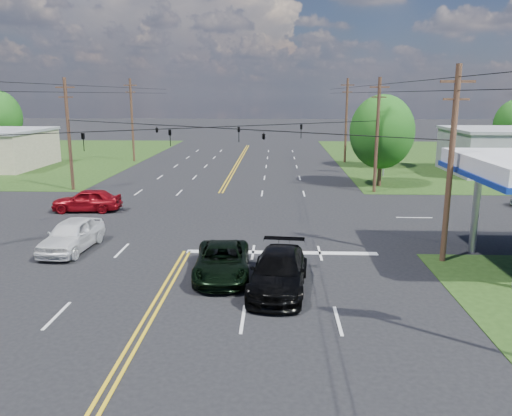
{
  "coord_description": "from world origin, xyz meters",
  "views": [
    {
      "loc": [
        4.69,
        -21.01,
        8.12
      ],
      "look_at": [
        3.57,
        6.0,
        1.95
      ],
      "focal_mm": 35.0,
      "sensor_mm": 36.0,
      "label": 1
    }
  ],
  "objects_px": {
    "pole_left_far": "(132,119)",
    "pole_right_far": "(346,120)",
    "pole_ne": "(377,134)",
    "pickup_dkgreen": "(222,261)",
    "tree_right_b": "(382,130)",
    "suv_black": "(279,272)",
    "tree_right_a": "(382,132)",
    "pickup_white": "(72,235)",
    "pole_se": "(451,163)",
    "pole_nw": "(69,133)"
  },
  "relations": [
    {
      "from": "pole_right_far",
      "to": "pickup_white",
      "type": "distance_m",
      "value": 41.0
    },
    {
      "from": "pole_nw",
      "to": "pole_se",
      "type": "bearing_deg",
      "value": -34.7
    },
    {
      "from": "pickup_dkgreen",
      "to": "pole_se",
      "type": "bearing_deg",
      "value": 9.96
    },
    {
      "from": "pole_left_far",
      "to": "pickup_dkgreen",
      "type": "distance_m",
      "value": 42.64
    },
    {
      "from": "pole_right_far",
      "to": "pickup_dkgreen",
      "type": "distance_m",
      "value": 41.24
    },
    {
      "from": "suv_black",
      "to": "pole_right_far",
      "type": "bearing_deg",
      "value": 84.42
    },
    {
      "from": "pickup_dkgreen",
      "to": "suv_black",
      "type": "height_order",
      "value": "suv_black"
    },
    {
      "from": "pole_left_far",
      "to": "suv_black",
      "type": "height_order",
      "value": "pole_left_far"
    },
    {
      "from": "pole_ne",
      "to": "pickup_dkgreen",
      "type": "relative_size",
      "value": 1.81
    },
    {
      "from": "pole_se",
      "to": "pole_left_far",
      "type": "bearing_deg",
      "value": 125.1
    },
    {
      "from": "pole_left_far",
      "to": "pole_nw",
      "type": "bearing_deg",
      "value": -90.0
    },
    {
      "from": "pole_left_far",
      "to": "pickup_white",
      "type": "xyz_separation_m",
      "value": [
        6.87,
        -36.0,
        -4.32
      ]
    },
    {
      "from": "tree_right_b",
      "to": "pickup_dkgreen",
      "type": "relative_size",
      "value": 1.35
    },
    {
      "from": "pole_right_far",
      "to": "tree_right_b",
      "type": "relative_size",
      "value": 1.41
    },
    {
      "from": "pole_se",
      "to": "pole_nw",
      "type": "distance_m",
      "value": 31.62
    },
    {
      "from": "pole_nw",
      "to": "pickup_dkgreen",
      "type": "height_order",
      "value": "pole_nw"
    },
    {
      "from": "pole_se",
      "to": "pole_left_far",
      "type": "xyz_separation_m",
      "value": [
        -26.0,
        37.0,
        0.25
      ]
    },
    {
      "from": "pole_nw",
      "to": "pole_ne",
      "type": "relative_size",
      "value": 1.0
    },
    {
      "from": "tree_right_a",
      "to": "suv_black",
      "type": "bearing_deg",
      "value": -110.1
    },
    {
      "from": "pole_right_far",
      "to": "pickup_white",
      "type": "bearing_deg",
      "value": -117.99
    },
    {
      "from": "tree_right_b",
      "to": "pickup_dkgreen",
      "type": "bearing_deg",
      "value": -111.82
    },
    {
      "from": "tree_right_a",
      "to": "pickup_white",
      "type": "xyz_separation_m",
      "value": [
        -20.13,
        -20.0,
        -4.02
      ]
    },
    {
      "from": "pole_nw",
      "to": "pole_right_far",
      "type": "relative_size",
      "value": 0.95
    },
    {
      "from": "pole_ne",
      "to": "pole_left_far",
      "type": "distance_m",
      "value": 32.2
    },
    {
      "from": "tree_right_a",
      "to": "pole_ne",
      "type": "bearing_deg",
      "value": -108.43
    },
    {
      "from": "pole_nw",
      "to": "tree_right_b",
      "type": "xyz_separation_m",
      "value": [
        29.5,
        15.0,
        -0.7
      ]
    },
    {
      "from": "pole_left_far",
      "to": "suv_black",
      "type": "distance_m",
      "value": 44.98
    },
    {
      "from": "pole_nw",
      "to": "pole_ne",
      "type": "height_order",
      "value": "same"
    },
    {
      "from": "tree_right_a",
      "to": "pickup_dkgreen",
      "type": "height_order",
      "value": "tree_right_a"
    },
    {
      "from": "pole_ne",
      "to": "pole_right_far",
      "type": "height_order",
      "value": "pole_right_far"
    },
    {
      "from": "tree_right_b",
      "to": "pole_left_far",
      "type": "bearing_deg",
      "value": 172.28
    },
    {
      "from": "pole_left_far",
      "to": "tree_right_a",
      "type": "distance_m",
      "value": 31.39
    },
    {
      "from": "tree_right_a",
      "to": "pickup_white",
      "type": "relative_size",
      "value": 1.65
    },
    {
      "from": "pole_ne",
      "to": "pickup_white",
      "type": "relative_size",
      "value": 1.91
    },
    {
      "from": "pole_ne",
      "to": "pickup_dkgreen",
      "type": "height_order",
      "value": "pole_ne"
    },
    {
      "from": "tree_right_a",
      "to": "pickup_dkgreen",
      "type": "xyz_separation_m",
      "value": [
        -11.74,
        -23.56,
        -4.14
      ]
    },
    {
      "from": "pole_se",
      "to": "tree_right_a",
      "type": "bearing_deg",
      "value": 87.27
    },
    {
      "from": "pole_nw",
      "to": "suv_black",
      "type": "xyz_separation_m",
      "value": [
        17.83,
        -22.06,
        -4.1
      ]
    },
    {
      "from": "pickup_dkgreen",
      "to": "suv_black",
      "type": "relative_size",
      "value": 0.94
    },
    {
      "from": "pole_ne",
      "to": "pickup_white",
      "type": "bearing_deg",
      "value": -138.38
    },
    {
      "from": "pole_left_far",
      "to": "pole_right_far",
      "type": "height_order",
      "value": "same"
    },
    {
      "from": "pole_left_far",
      "to": "tree_right_b",
      "type": "bearing_deg",
      "value": -7.72
    },
    {
      "from": "pickup_dkgreen",
      "to": "tree_right_b",
      "type": "bearing_deg",
      "value": 64.71
    },
    {
      "from": "pole_nw",
      "to": "tree_right_a",
      "type": "height_order",
      "value": "pole_nw"
    },
    {
      "from": "suv_black",
      "to": "pole_ne",
      "type": "bearing_deg",
      "value": 75.35
    },
    {
      "from": "pole_se",
      "to": "pole_nw",
      "type": "bearing_deg",
      "value": 145.3
    },
    {
      "from": "pole_nw",
      "to": "suv_black",
      "type": "distance_m",
      "value": 28.66
    },
    {
      "from": "pickup_dkgreen",
      "to": "suv_black",
      "type": "bearing_deg",
      "value": -33.8
    },
    {
      "from": "pole_se",
      "to": "pole_right_far",
      "type": "distance_m",
      "value": 37.0
    },
    {
      "from": "pole_right_far",
      "to": "pole_ne",
      "type": "bearing_deg",
      "value": -90.0
    }
  ]
}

